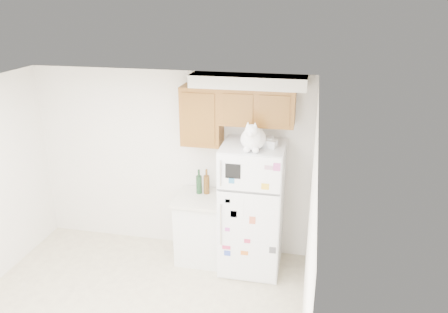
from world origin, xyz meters
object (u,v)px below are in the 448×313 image
(storage_box_back, at_px, (265,141))
(bottle_amber, at_px, (207,181))
(refrigerator, at_px, (252,209))
(storage_box_front, at_px, (270,144))
(bottle_green, at_px, (199,181))
(base_counter, at_px, (201,227))
(cat, at_px, (253,138))

(storage_box_back, xyz_separation_m, bottle_amber, (-0.77, 0.14, -0.66))
(refrigerator, height_order, storage_box_front, storage_box_front)
(bottle_green, bearing_deg, base_counter, -65.68)
(cat, height_order, bottle_green, cat)
(cat, distance_m, bottle_amber, 1.05)
(cat, height_order, storage_box_front, cat)
(refrigerator, xyz_separation_m, base_counter, (-0.69, 0.07, -0.39))
(base_counter, xyz_separation_m, bottle_amber, (0.06, 0.11, 0.63))
(base_counter, xyz_separation_m, cat, (0.70, -0.23, 1.38))
(storage_box_back, bearing_deg, refrigerator, -155.95)
(refrigerator, height_order, base_counter, refrigerator)
(storage_box_front, height_order, bottle_amber, storage_box_front)
(cat, xyz_separation_m, bottle_amber, (-0.65, 0.34, -0.75))
(cat, distance_m, storage_box_back, 0.25)
(base_counter, xyz_separation_m, storage_box_back, (0.83, -0.03, 1.29))
(refrigerator, distance_m, cat, 1.00)
(storage_box_back, bearing_deg, base_counter, -176.92)
(cat, bearing_deg, storage_box_back, 58.54)
(storage_box_front, distance_m, bottle_green, 1.16)
(storage_box_front, distance_m, bottle_amber, 1.08)
(refrigerator, relative_size, bottle_green, 5.10)
(base_counter, bearing_deg, storage_box_front, -7.28)
(bottle_green, bearing_deg, bottle_amber, 7.10)
(refrigerator, distance_m, storage_box_front, 0.92)
(refrigerator, relative_size, storage_box_front, 11.33)
(base_counter, xyz_separation_m, bottle_green, (-0.04, 0.10, 0.62))
(refrigerator, bearing_deg, base_counter, 173.91)
(cat, bearing_deg, storage_box_front, 30.99)
(base_counter, distance_m, cat, 1.56)
(storage_box_back, height_order, storage_box_front, storage_box_back)
(cat, relative_size, storage_box_back, 2.98)
(cat, bearing_deg, base_counter, 162.11)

